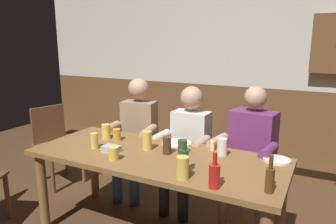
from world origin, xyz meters
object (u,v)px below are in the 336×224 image
at_px(condiment_caddy, 111,149).
at_px(bottle_2, 184,160).
at_px(bottle_0, 214,175).
at_px(person_2, 250,149).
at_px(pint_glass_0, 183,168).
at_px(pint_glass_2, 183,146).
at_px(bottle_1, 270,179).
at_px(pint_glass_7, 106,132).
at_px(dining_table, 156,166).
at_px(pint_glass_1, 94,141).
at_px(pint_glass_3, 167,145).
at_px(chair_empty_near_left, 55,142).
at_px(plate_0, 177,143).
at_px(table_candle, 213,146).
at_px(plate_1, 277,160).
at_px(pint_glass_5, 114,153).
at_px(pint_glass_4, 117,135).
at_px(person_0, 136,132).
at_px(pint_glass_8, 147,141).
at_px(person_1, 187,142).
at_px(pint_glass_6, 222,147).

bearing_deg(condiment_caddy, bottle_2, -8.75).
bearing_deg(bottle_0, person_2, 90.53).
xyz_separation_m(pint_glass_0, pint_glass_2, (-0.20, 0.44, -0.02)).
bearing_deg(person_2, bottle_1, 117.66).
bearing_deg(pint_glass_2, pint_glass_7, 178.29).
xyz_separation_m(dining_table, pint_glass_1, (-0.52, -0.11, 0.16)).
bearing_deg(pint_glass_2, pint_glass_0, -65.15).
bearing_deg(dining_table, pint_glass_3, 37.09).
bearing_deg(chair_empty_near_left, dining_table, 90.00).
distance_m(dining_table, pint_glass_2, 0.27).
xyz_separation_m(plate_0, bottle_0, (0.57, -0.65, 0.08)).
relative_size(table_candle, plate_1, 0.40).
xyz_separation_m(bottle_2, pint_glass_5, (-0.57, -0.03, -0.04)).
distance_m(table_candle, pint_glass_1, 0.98).
distance_m(plate_0, pint_glass_4, 0.55).
distance_m(person_2, plate_1, 0.46).
distance_m(chair_empty_near_left, bottle_0, 2.36).
height_order(pint_glass_0, pint_glass_7, pint_glass_0).
bearing_deg(bottle_0, person_0, 140.89).
xyz_separation_m(bottle_0, bottle_1, (0.31, 0.09, 0.00)).
relative_size(plate_0, bottle_0, 1.13).
distance_m(chair_empty_near_left, pint_glass_3, 1.74).
bearing_deg(person_0, pint_glass_8, 121.52).
height_order(condiment_caddy, pint_glass_8, pint_glass_8).
bearing_deg(person_1, pint_glass_4, 45.38).
bearing_deg(bottle_1, pint_glass_6, 133.29).
distance_m(chair_empty_near_left, pint_glass_8, 1.56).
relative_size(pint_glass_1, pint_glass_3, 0.93).
bearing_deg(condiment_caddy, pint_glass_1, 178.65).
relative_size(dining_table, pint_glass_5, 19.84).
distance_m(condiment_caddy, pint_glass_0, 0.75).
height_order(plate_1, pint_glass_5, pint_glass_5).
bearing_deg(table_candle, plate_1, 0.22).
bearing_deg(chair_empty_near_left, bottle_2, 86.67).
height_order(dining_table, pint_glass_0, pint_glass_0).
bearing_deg(bottle_2, condiment_caddy, 171.25).
xyz_separation_m(person_2, pint_glass_8, (-0.71, -0.58, 0.14)).
height_order(bottle_2, pint_glass_7, bottle_2).
distance_m(table_candle, condiment_caddy, 0.82).
bearing_deg(pint_glass_4, bottle_1, -16.14).
height_order(bottle_1, pint_glass_8, bottle_1).
bearing_deg(pint_glass_7, bottle_1, -14.77).
height_order(person_0, plate_1, person_0).
bearing_deg(bottle_2, bottle_1, -3.05).
bearing_deg(plate_1, bottle_2, -135.92).
height_order(table_candle, pint_glass_7, pint_glass_7).
relative_size(pint_glass_3, pint_glass_7, 1.04).
relative_size(table_candle, pint_glass_1, 0.61).
bearing_deg(person_2, pint_glass_8, 47.21).
bearing_deg(pint_glass_5, pint_glass_8, 71.74).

